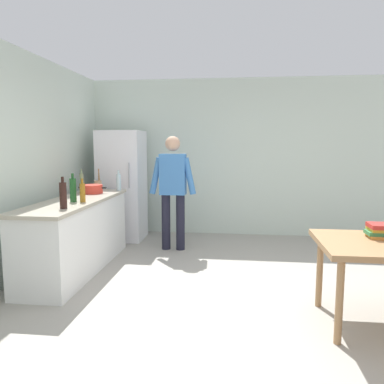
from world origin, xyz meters
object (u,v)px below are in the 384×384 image
(utensil_jar, at_px, (98,185))
(book_stack, at_px, (382,231))
(bottle_wine_green, at_px, (73,190))
(bottle_vinegar_tall, at_px, (82,182))
(refrigerator, at_px, (122,186))
(bottle_oil_amber, at_px, (83,192))
(bottle_wine_dark, at_px, (63,195))
(cooking_pot, at_px, (92,189))
(person, at_px, (173,185))
(bottle_water_clear, at_px, (119,182))

(utensil_jar, xyz_separation_m, book_stack, (3.35, -1.92, -0.16))
(utensil_jar, xyz_separation_m, bottle_wine_green, (0.14, -1.17, 0.07))
(bottle_vinegar_tall, relative_size, bottle_wine_green, 0.94)
(refrigerator, relative_size, bottle_oil_amber, 6.43)
(bottle_vinegar_tall, relative_size, bottle_wine_dark, 0.94)
(cooking_pot, bearing_deg, bottle_wine_dark, -82.23)
(cooking_pot, bearing_deg, refrigerator, 83.78)
(bottle_wine_dark, distance_m, book_stack, 3.14)
(book_stack, bearing_deg, refrigerator, 141.28)
(bottle_vinegar_tall, bearing_deg, utensil_jar, 51.37)
(bottle_vinegar_tall, distance_m, book_stack, 3.92)
(bottle_wine_green, relative_size, bottle_oil_amber, 1.21)
(utensil_jar, height_order, bottle_vinegar_tall, same)
(cooking_pot, distance_m, utensil_jar, 0.40)
(refrigerator, relative_size, utensil_jar, 5.62)
(refrigerator, bearing_deg, bottle_vinegar_tall, -112.52)
(refrigerator, bearing_deg, person, -30.23)
(cooking_pot, bearing_deg, bottle_wine_green, -84.56)
(refrigerator, height_order, book_stack, refrigerator)
(bottle_wine_dark, distance_m, bottle_oil_amber, 0.44)
(refrigerator, height_order, bottle_wine_dark, refrigerator)
(bottle_wine_green, bearing_deg, bottle_oil_amber, -2.77)
(refrigerator, distance_m, book_stack, 4.07)
(bottle_wine_green, height_order, bottle_oil_amber, bottle_wine_green)
(utensil_jar, bearing_deg, bottle_wine_dark, -81.71)
(refrigerator, xyz_separation_m, person, (0.95, -0.55, 0.08))
(utensil_jar, relative_size, bottle_wine_green, 0.94)
(bottle_wine_dark, height_order, bottle_water_clear, bottle_wine_dark)
(bottle_wine_green, bearing_deg, refrigerator, 88.84)
(person, relative_size, bottle_water_clear, 5.67)
(bottle_vinegar_tall, bearing_deg, bottle_wine_green, -72.32)
(cooking_pot, distance_m, bottle_oil_amber, 0.81)
(refrigerator, xyz_separation_m, bottle_wine_green, (-0.04, -1.79, 0.15))
(bottle_vinegar_tall, distance_m, bottle_wine_green, 1.01)
(bottle_oil_amber, height_order, book_stack, bottle_oil_amber)
(bottle_water_clear, bearing_deg, bottle_oil_amber, -93.27)
(bottle_wine_dark, bearing_deg, bottle_water_clear, 86.71)
(utensil_jar, height_order, book_stack, utensil_jar)
(bottle_oil_amber, xyz_separation_m, bottle_water_clear, (0.07, 1.16, 0.01))
(bottle_water_clear, bearing_deg, book_stack, -32.19)
(refrigerator, relative_size, cooking_pot, 4.50)
(refrigerator, distance_m, bottle_wine_dark, 2.25)
(bottle_wine_green, bearing_deg, bottle_wine_dark, -78.25)
(refrigerator, relative_size, bottle_wine_dark, 5.29)
(person, distance_m, bottle_oil_amber, 1.52)
(person, height_order, bottle_wine_green, person)
(utensil_jar, bearing_deg, bottle_water_clear, -3.18)
(utensil_jar, distance_m, bottle_wine_dark, 1.64)
(refrigerator, distance_m, bottle_wine_green, 1.80)
(utensil_jar, distance_m, bottle_wine_green, 1.18)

